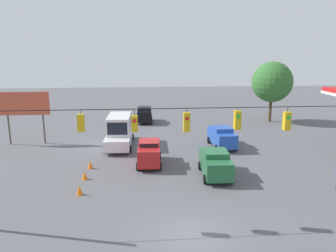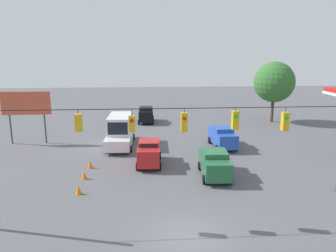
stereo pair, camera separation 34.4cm
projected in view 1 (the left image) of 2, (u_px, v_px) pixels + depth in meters
The scene contains 12 objects.
ground_plane at pixel (190, 237), 16.23m from camera, with size 140.00×140.00×0.00m, color #56565B.
overhead_signal_span at pixel (188, 139), 17.01m from camera, with size 22.84×0.38×7.10m.
box_truck_white_withflow_far at pixel (119, 131), 31.64m from camera, with size 2.66×6.79×2.96m.
sedan_red_withflow_mid at pixel (149, 152), 26.35m from camera, with size 2.09×4.09×2.02m.
sedan_black_withflow_deep at pixel (144, 114), 42.11m from camera, with size 2.07×3.90×2.03m.
sedan_blue_oncoming_far at pixel (222, 137), 31.29m from camera, with size 2.15×4.47×1.96m.
sedan_green_crossing_near at pixel (215, 163), 23.90m from camera, with size 2.24×4.38×1.95m.
traffic_cone_nearest at pixel (80, 190), 20.91m from camera, with size 0.40×0.40×0.61m, color orange.
traffic_cone_second at pixel (85, 175), 23.44m from camera, with size 0.40×0.40×0.61m, color orange.
traffic_cone_third at pixel (90, 165), 25.62m from camera, with size 0.40×0.40×0.61m, color orange.
roadside_billboard at pixel (24, 106), 31.72m from camera, with size 4.74×0.16×5.18m.
tree_horizon_left at pixel (272, 82), 41.76m from camera, with size 5.16×5.16×7.75m.
Camera 1 is at (2.36, 14.45, 8.97)m, focal length 35.00 mm.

